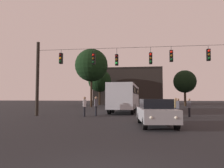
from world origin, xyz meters
TOP-DOWN VIEW (x-y plane):
  - ground_plane at (0.00, 24.50)m, footprint 168.00×168.00m
  - overhead_signal_span at (0.01, 13.92)m, footprint 17.03×0.44m
  - city_bus at (-1.04, 20.70)m, footprint 2.93×11.09m
  - car_near_right at (1.53, 8.42)m, footprint 2.21×4.46m
  - pedestrian_crossing_left at (3.50, 12.84)m, footprint 0.35×0.42m
  - pedestrian_crossing_center at (3.52, 14.10)m, footprint 0.27×0.38m
  - pedestrian_crossing_right at (-4.00, 13.69)m, footprint 0.35×0.42m
  - pedestrian_near_bus at (-3.18, 14.44)m, footprint 0.35×0.42m
  - pedestrian_trailing at (4.67, 14.46)m, footprint 0.26×0.38m
  - corner_building at (-2.34, 50.20)m, footprint 15.80×11.49m
  - tree_left_silhouette at (9.04, 38.29)m, footprint 4.29×4.29m
  - tree_behind_building at (-7.79, 32.55)m, footprint 5.74×5.74m
  - tree_right_far at (-7.99, 41.23)m, footprint 4.90×4.90m

SIDE VIEW (x-z plane):
  - ground_plane at x=0.00m, z-range 0.00..0.00m
  - car_near_right at x=1.53m, z-range 0.04..1.56m
  - pedestrian_trailing at x=4.67m, z-range 0.09..1.62m
  - pedestrian_crossing_left at x=3.50m, z-range 0.09..1.64m
  - pedestrian_crossing_center at x=3.52m, z-range 0.10..1.68m
  - pedestrian_crossing_right at x=-4.00m, z-range 0.11..1.79m
  - pedestrian_near_bus at x=-3.18m, z-range 0.11..1.80m
  - city_bus at x=-1.04m, z-range 0.37..3.37m
  - overhead_signal_span at x=0.01m, z-range 0.64..7.20m
  - corner_building at x=-2.34m, z-range 0.00..8.53m
  - tree_left_silhouette at x=9.04m, z-range 1.24..8.04m
  - tree_right_far at x=-7.99m, z-range 1.39..9.09m
  - tree_behind_building at x=-7.79m, z-range 2.18..12.31m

